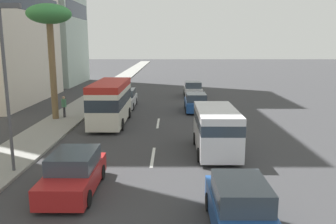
# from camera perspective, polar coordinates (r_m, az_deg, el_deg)

# --- Properties ---
(ground_plane) EXTENTS (198.00, 198.00, 0.00)m
(ground_plane) POSITION_cam_1_polar(r_m,az_deg,el_deg) (34.13, -1.13, 1.46)
(ground_plane) COLOR #38383A
(sidewalk_right) EXTENTS (162.00, 2.98, 0.15)m
(sidewalk_right) POSITION_cam_1_polar(r_m,az_deg,el_deg) (35.09, -13.17, 1.55)
(sidewalk_right) COLOR gray
(sidewalk_right) RESTS_ON ground_plane
(lane_stripe_mid) EXTENTS (3.20, 0.16, 0.01)m
(lane_stripe_mid) POSITION_cam_1_polar(r_m,az_deg,el_deg) (18.12, -2.53, -7.45)
(lane_stripe_mid) COLOR silver
(lane_stripe_mid) RESTS_ON ground_plane
(lane_stripe_far) EXTENTS (3.20, 0.16, 0.01)m
(lane_stripe_far) POSITION_cam_1_polar(r_m,az_deg,el_deg) (25.59, -1.65, -1.86)
(lane_stripe_far) COLOR silver
(lane_stripe_far) RESTS_ON ground_plane
(minibus_lead) EXTENTS (6.86, 2.34, 3.11)m
(minibus_lead) POSITION_cam_1_polar(r_m,az_deg,el_deg) (25.44, -9.50, 1.81)
(minibus_lead) COLOR silver
(minibus_lead) RESTS_ON ground_plane
(car_second) EXTENTS (4.12, 1.95, 1.68)m
(car_second) POSITION_cam_1_polar(r_m,az_deg,el_deg) (38.65, 4.15, 3.77)
(car_second) COLOR silver
(car_second) RESTS_ON ground_plane
(car_third) EXTENTS (4.04, 1.81, 1.70)m
(car_third) POSITION_cam_1_polar(r_m,az_deg,el_deg) (11.39, 11.75, -15.14)
(car_third) COLOR #1E478C
(car_third) RESTS_ON ground_plane
(car_fourth) EXTENTS (4.74, 1.91, 1.64)m
(car_fourth) POSITION_cam_1_polar(r_m,az_deg,el_deg) (32.38, -7.11, 2.23)
(car_fourth) COLOR silver
(car_fourth) RESTS_ON ground_plane
(car_fifth) EXTENTS (4.21, 1.91, 1.59)m
(car_fifth) POSITION_cam_1_polar(r_m,az_deg,el_deg) (14.37, -15.38, -9.78)
(car_fifth) COLOR #A51E1E
(car_fifth) RESTS_ON ground_plane
(van_sixth) EXTENTS (5.04, 2.21, 2.42)m
(van_sixth) POSITION_cam_1_polar(r_m,az_deg,el_deg) (18.61, 8.01, -2.61)
(van_sixth) COLOR silver
(van_sixth) RESTS_ON ground_plane
(car_seventh) EXTENTS (4.14, 1.90, 1.60)m
(car_seventh) POSITION_cam_1_polar(r_m,az_deg,el_deg) (30.10, 4.64, 1.55)
(car_seventh) COLOR #1E478C
(car_seventh) RESTS_ON ground_plane
(pedestrian_near_lamp) EXTENTS (0.36, 0.39, 1.65)m
(pedestrian_near_lamp) POSITION_cam_1_polar(r_m,az_deg,el_deg) (28.07, -16.88, 1.02)
(pedestrian_near_lamp) COLOR #333338
(pedestrian_near_lamp) RESTS_ON sidewalk_right
(palm_tree) EXTENTS (3.23, 3.23, 8.53)m
(palm_tree) POSITION_cam_1_polar(r_m,az_deg,el_deg) (27.40, -19.09, 14.28)
(palm_tree) COLOR brown
(palm_tree) RESTS_ON sidewalk_right
(street_lamp) EXTENTS (0.24, 0.97, 7.37)m
(street_lamp) POSITION_cam_1_polar(r_m,az_deg,el_deg) (16.42, -25.13, 6.13)
(street_lamp) COLOR #4C4C51
(street_lamp) RESTS_ON sidewalk_right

